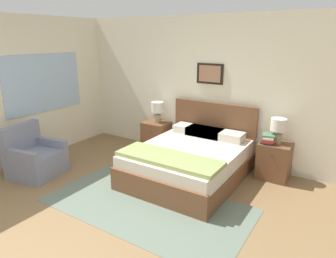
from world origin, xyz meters
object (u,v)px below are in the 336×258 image
Objects in this scene: table_lamp_near_window at (157,109)px; armchair at (35,159)px; nightstand_near_window at (156,136)px; nightstand_by_door at (274,161)px; bed at (190,160)px; table_lamp_by_door at (278,128)px.

armchair is at bearing -118.01° from table_lamp_near_window.
table_lamp_near_window is (0.01, 0.03, 0.55)m from nightstand_near_window.
table_lamp_near_window reaches higher than nightstand_by_door.
armchair is 2.10× the size of table_lamp_near_window.
armchair is at bearing -150.04° from bed.
table_lamp_by_door is (2.30, 0.00, 0.00)m from table_lamp_near_window.
armchair is 1.42× the size of nightstand_by_door.
nightstand_by_door is at bearing 0.00° from nightstand_near_window.
nightstand_near_window is at bearing 148.02° from bed.
nightstand_near_window is at bearing 141.78° from armchair.
bed is at bearing -31.98° from nightstand_near_window.
bed is 4.79× the size of table_lamp_near_window.
table_lamp_by_door is at bearing 110.87° from armchair.
nightstand_near_window is 1.48× the size of table_lamp_near_window.
table_lamp_by_door reaches higher than nightstand_near_window.
armchair is 3.99m from table_lamp_by_door.
nightstand_near_window is (-1.16, 0.72, -0.00)m from bed.
table_lamp_near_window and table_lamp_by_door have the same top height.
bed reaches higher than table_lamp_near_window.
table_lamp_near_window is (1.08, 2.03, 0.57)m from armchair.
nightstand_by_door is 2.37m from table_lamp_near_window.
bed is 1.49m from table_lamp_by_door.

